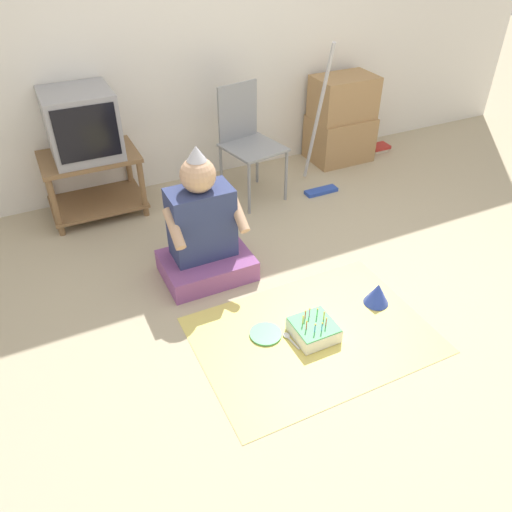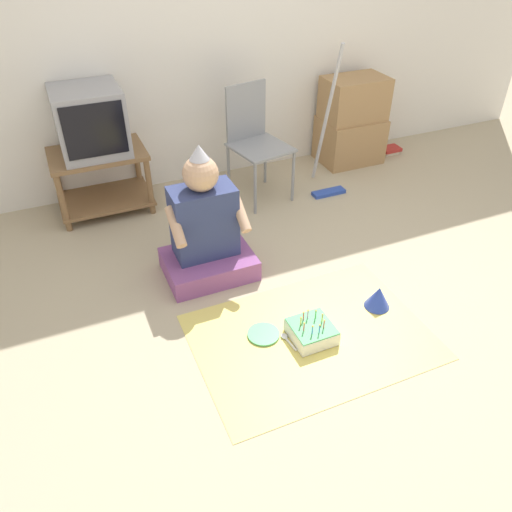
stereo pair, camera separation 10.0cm
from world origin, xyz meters
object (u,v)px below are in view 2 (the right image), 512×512
Objects in this scene: tv at (90,121)px; person_seated at (206,232)px; party_hat_blue at (378,297)px; dust_mop at (327,152)px; birthday_cake at (312,331)px; folding_chair at (254,136)px; cardboard_box_stack at (352,122)px; book_pile at (390,150)px; paper_plate at (264,334)px.

tv is 1.25m from person_seated.
party_hat_blue is at bearing -42.14° from person_seated.
tv is 1.81m from dust_mop.
person_seated is 1.13m from party_hat_blue.
tv is 3.10× the size of party_hat_blue.
birthday_cake is (-0.92, -1.48, -0.29)m from dust_mop.
folding_chair reaches higher than birthday_cake.
dust_mop is 5.12× the size of birthday_cake.
person_seated reaches higher than cardboard_box_stack.
folding_chair is 3.78× the size of birthday_cake.
cardboard_box_stack is at bearing 12.69° from folding_chair.
dust_mop is (1.72, -0.42, -0.37)m from tv.
book_pile is at bearing 52.51° from party_hat_blue.
birthday_cake is at bearing -121.98° from dust_mop.
book_pile is 2.73m from paper_plate.
cardboard_box_stack is 0.65m from dust_mop.
folding_chair is 4.86× the size of book_pile.
tv reaches higher than paper_plate.
book_pile is (0.94, 0.39, -0.31)m from dust_mop.
folding_chair is at bearing 77.60° from birthday_cake.
paper_plate is at bearing -132.82° from cardboard_box_stack.
dust_mop is 7.78× the size of party_hat_blue.
party_hat_blue is 0.83× the size of paper_plate.
dust_mop is 6.49× the size of paper_plate.
person_seated is (0.47, -1.08, -0.41)m from tv.
paper_plate is (-0.73, 0.05, -0.07)m from party_hat_blue.
book_pile reaches higher than paper_plate.
dust_mop is at bearing -138.91° from cardboard_box_stack.
party_hat_blue is (1.29, -1.82, -0.64)m from tv.
dust_mop is 6.58× the size of book_pile.
book_pile is 0.78× the size of birthday_cake.
paper_plate is (-2.10, -1.74, -0.02)m from book_pile.
dust_mop is 1.35× the size of person_seated.
folding_chair is 1.58m from book_pile.
party_hat_blue is at bearing -116.80° from cardboard_box_stack.
cardboard_box_stack is 0.64× the size of dust_mop.
cardboard_box_stack is 2.06m from person_seated.
book_pile is (0.45, -0.04, -0.33)m from cardboard_box_stack.
cardboard_box_stack is at bearing 32.02° from person_seated.
tv is 0.54× the size of person_seated.
tv is at bearing 166.28° from dust_mop.
book_pile is 2.26m from party_hat_blue.
birthday_cake is 0.27m from paper_plate.
birthday_cake reaches higher than book_pile.
person_seated reaches higher than folding_chair.
tv reaches higher than book_pile.
tv is at bearing 168.96° from folding_chair.
person_seated is 0.91m from birthday_cake.
tv is 2.59× the size of paper_plate.
tv is 0.40× the size of dust_mop.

